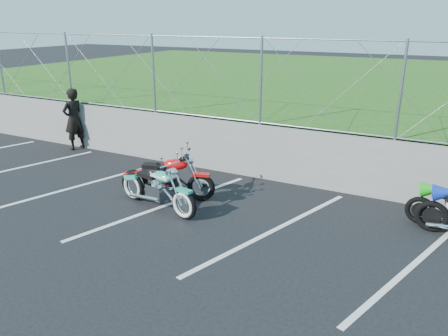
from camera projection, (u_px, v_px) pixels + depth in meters
The scene contains 8 objects.
ground at pixel (135, 225), 8.18m from camera, with size 90.00×90.00×0.00m, color black.
retaining_wall at pixel (222, 146), 10.90m from camera, with size 30.00×0.22×1.30m, color slate.
grass_field at pixel (328, 90), 19.28m from camera, with size 30.00×20.00×1.30m, color #224F15.
chain_link_fence at pixel (222, 79), 10.36m from camera, with size 28.00×0.03×2.00m.
parking_lines at pixel (217, 217), 8.49m from camera, with size 18.29×4.31×0.01m.
cruiser_turquoise at pixel (158, 190), 8.71m from camera, with size 2.08×0.67×1.04m.
naked_orange at pixel (169, 179), 9.23m from camera, with size 2.01×0.81×1.03m.
person_standing at pixel (74, 119), 12.63m from camera, with size 0.65×0.43×1.78m, color black.
Camera 1 is at (4.90, -5.77, 3.67)m, focal length 35.00 mm.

